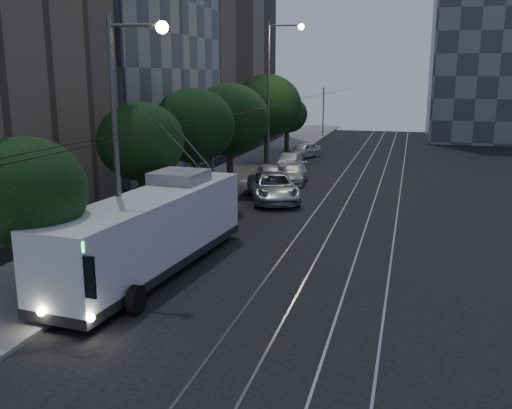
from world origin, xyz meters
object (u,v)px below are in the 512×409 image
at_px(car_white_c, 290,161).
at_px(streetlamp_near, 125,123).
at_px(trolleybus, 153,231).
at_px(car_white_d, 303,150).
at_px(pickup_silver, 273,187).
at_px(car_white_b, 293,174).
at_px(car_white_a, 269,175).
at_px(streetlamp_far, 274,84).

distance_m(car_white_c, streetlamp_near, 26.94).
xyz_separation_m(car_white_c, streetlamp_near, (-0.54, -26.44, 5.15)).
bearing_deg(car_white_c, trolleybus, -90.48).
bearing_deg(car_white_d, pickup_silver, -61.69).
height_order(car_white_b, car_white_c, car_white_b).
bearing_deg(pickup_silver, car_white_d, 73.80).
distance_m(car_white_b, car_white_d, 12.60).
distance_m(car_white_a, car_white_b, 2.05).
distance_m(car_white_b, streetlamp_near, 20.99).
xyz_separation_m(pickup_silver, car_white_d, (-1.60, 18.50, -0.14)).
bearing_deg(car_white_d, trolleybus, -66.28).
bearing_deg(car_white_c, car_white_d, 89.62).
bearing_deg(streetlamp_far, car_white_d, 87.27).
height_order(trolleybus, car_white_c, trolleybus).
relative_size(car_white_d, streetlamp_near, 0.42).
xyz_separation_m(car_white_a, car_white_b, (1.33, 1.56, -0.09)).
bearing_deg(trolleybus, car_white_d, 95.35).
bearing_deg(car_white_b, car_white_c, 99.75).
distance_m(car_white_d, streetlamp_near, 33.14).
bearing_deg(streetlamp_far, pickup_silver, -76.60).
height_order(trolleybus, pickup_silver, trolleybus).
distance_m(trolleybus, streetlamp_near, 4.23).
distance_m(car_white_a, streetlamp_far, 7.42).
xyz_separation_m(trolleybus, car_white_c, (-0.15, 25.93, -1.01)).
bearing_deg(car_white_d, car_white_c, -66.20).
bearing_deg(streetlamp_far, car_white_c, 81.62).
bearing_deg(streetlamp_near, car_white_b, 84.10).
xyz_separation_m(car_white_a, car_white_d, (-0.27, 14.06, -0.05)).
xyz_separation_m(pickup_silver, streetlamp_far, (-2.07, 8.68, 5.95)).
xyz_separation_m(car_white_b, streetlamp_near, (-2.09, -20.25, 5.12)).
bearing_deg(car_white_b, streetlamp_far, 123.29).
distance_m(car_white_c, streetlamp_far, 7.10).
bearing_deg(car_white_b, car_white_d, 92.96).
xyz_separation_m(trolleybus, car_white_d, (-0.20, 32.24, -0.94)).
relative_size(pickup_silver, car_white_a, 1.37).
height_order(car_white_b, streetlamp_near, streetlamp_near).
distance_m(pickup_silver, streetlamp_far, 10.73).
relative_size(pickup_silver, car_white_c, 1.58).
bearing_deg(pickup_silver, car_white_c, 76.11).
distance_m(trolleybus, pickup_silver, 13.84).
height_order(trolleybus, streetlamp_near, streetlamp_near).
relative_size(car_white_c, streetlamp_near, 0.39).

